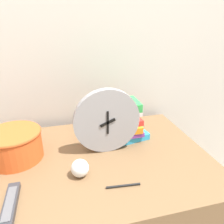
{
  "coord_description": "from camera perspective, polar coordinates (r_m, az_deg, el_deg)",
  "views": [
    {
      "loc": [
        -0.03,
        -0.42,
        1.31
      ],
      "look_at": [
        0.19,
        0.44,
        0.93
      ],
      "focal_mm": 35.0,
      "sensor_mm": 36.0,
      "label": 1
    }
  ],
  "objects": [
    {
      "name": "tv_remote",
      "position": [
        0.79,
        -25.08,
        -21.25
      ],
      "size": [
        0.04,
        0.19,
        0.02
      ],
      "color": "#333338",
      "rests_on": "desk"
    },
    {
      "name": "book_stack",
      "position": [
        1.05,
        1.33,
        -2.4
      ],
      "size": [
        0.29,
        0.21,
        0.18
      ],
      "color": "#2D9ED1",
      "rests_on": "desk"
    },
    {
      "name": "pen",
      "position": [
        0.8,
        2.96,
        -18.67
      ],
      "size": [
        0.12,
        0.02,
        0.01
      ],
      "color": "black",
      "rests_on": "desk"
    },
    {
      "name": "crumpled_paper_ball",
      "position": [
        0.83,
        -8.38,
        -14.31
      ],
      "size": [
        0.07,
        0.07,
        0.07
      ],
      "color": "white",
      "rests_on": "desk"
    },
    {
      "name": "basket",
      "position": [
        0.98,
        -24.17,
        -7.66
      ],
      "size": [
        0.23,
        0.23,
        0.12
      ],
      "color": "#E05623",
      "rests_on": "desk"
    },
    {
      "name": "desk_clock",
      "position": [
        0.91,
        -1.34,
        -2.43
      ],
      "size": [
        0.28,
        0.03,
        0.28
      ],
      "color": "#99999E",
      "rests_on": "desk"
    },
    {
      "name": "wall_back",
      "position": [
        1.18,
        -13.64,
        17.2
      ],
      "size": [
        6.0,
        0.04,
        2.4
      ],
      "color": "beige",
      "rests_on": "ground_plane"
    }
  ]
}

